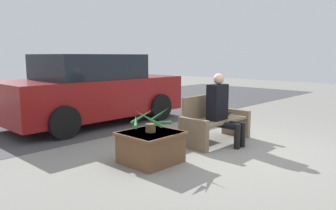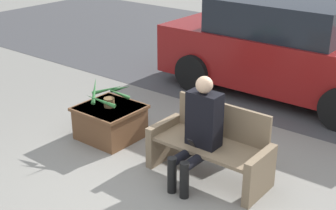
# 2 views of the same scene
# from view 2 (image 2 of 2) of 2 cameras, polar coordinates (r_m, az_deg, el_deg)

# --- Properties ---
(ground_plane) EXTENTS (30.00, 30.00, 0.00)m
(ground_plane) POSITION_cam_2_polar(r_m,az_deg,el_deg) (5.26, -1.50, -10.51)
(ground_plane) COLOR gray
(road_surface) EXTENTS (20.00, 6.00, 0.01)m
(road_surface) POSITION_cam_2_polar(r_m,az_deg,el_deg) (9.61, 19.43, 3.98)
(road_surface) COLOR #424244
(road_surface) RESTS_ON ground_plane
(bench) EXTENTS (1.40, 0.59, 0.83)m
(bench) POSITION_cam_2_polar(r_m,az_deg,el_deg) (5.41, 5.32, -5.05)
(bench) COLOR #7A664C
(bench) RESTS_ON ground_plane
(person_seated) EXTENTS (0.37, 0.63, 1.24)m
(person_seated) POSITION_cam_2_polar(r_m,az_deg,el_deg) (5.16, 3.84, -2.86)
(person_seated) COLOR black
(person_seated) RESTS_ON ground_plane
(planter_box) EXTENTS (0.79, 0.76, 0.45)m
(planter_box) POSITION_cam_2_polar(r_m,az_deg,el_deg) (6.36, -7.06, -1.93)
(planter_box) COLOR brown
(planter_box) RESTS_ON ground_plane
(potted_plant) EXTENTS (0.59, 0.61, 0.38)m
(potted_plant) POSITION_cam_2_polar(r_m,az_deg,el_deg) (6.22, -7.26, 1.19)
(potted_plant) COLOR brown
(potted_plant) RESTS_ON planter_box
(parked_car) EXTENTS (4.09, 1.98, 1.58)m
(parked_car) POSITION_cam_2_polar(r_m,az_deg,el_deg) (8.00, 14.24, 6.71)
(parked_car) COLOR maroon
(parked_car) RESTS_ON ground_plane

